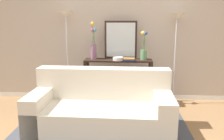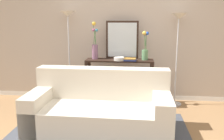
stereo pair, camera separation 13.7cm
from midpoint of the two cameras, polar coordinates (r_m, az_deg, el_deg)
The scene contains 12 objects.
back_wall at distance 4.85m, azimuth 2.42°, elevation 8.49°, with size 12.00×0.15×2.62m.
area_rug at distance 3.51m, azimuth -3.88°, elevation -15.05°, with size 2.53×1.82×0.01m.
couch at distance 3.53m, azimuth -3.60°, elevation -9.44°, with size 1.97×0.94×0.88m.
console_table at distance 4.56m, azimuth 0.59°, elevation -0.98°, with size 1.24×0.34×0.86m.
floor_lamp_left at distance 4.68m, azimuth -11.33°, elevation 8.76°, with size 0.28×0.28×1.73m.
floor_lamp_right at distance 4.60m, azimuth 13.83°, elevation 8.21°, with size 0.28×0.28×1.69m.
wall_mirror at distance 4.60m, azimuth 1.18°, elevation 7.01°, with size 0.60×0.02×0.70m.
vase_tall_flowers at distance 4.56m, azimuth -5.18°, elevation 5.24°, with size 0.12×0.13×0.68m.
vase_short_flowers at distance 4.49m, azimuth 6.51°, elevation 4.85°, with size 0.12×0.13×0.52m.
fruit_bowl at distance 4.40m, azimuth 0.55°, elevation 2.64°, with size 0.19×0.19×0.06m.
book_stack at distance 4.39m, azimuth 3.10°, elevation 2.47°, with size 0.22×0.16×0.05m.
book_row_under_console at distance 4.73m, azimuth -3.68°, elevation -7.10°, with size 0.31×0.18×0.13m.
Camera 1 is at (0.02, -2.82, 1.59)m, focal length 39.43 mm.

